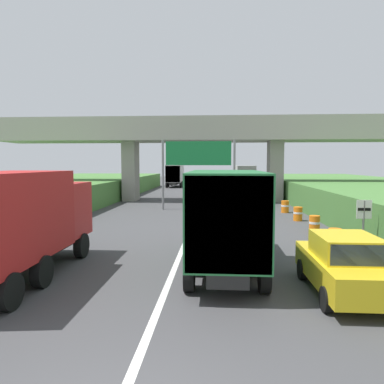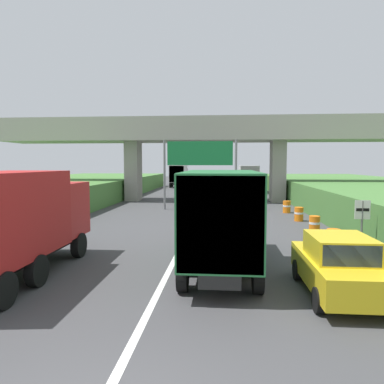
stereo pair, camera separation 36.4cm
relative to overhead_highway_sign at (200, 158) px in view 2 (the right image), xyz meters
name	(u,v)px [view 2 (the right image)]	position (x,y,z in m)	size (l,w,h in m)	color
lane_centre_stripe	(200,209)	(0.00, 0.51, -4.12)	(0.20, 89.81, 0.01)	white
overpass_bridge	(204,139)	(0.00, 6.74, 1.99)	(40.00, 4.80, 8.06)	#9E998E
overhead_highway_sign	(200,158)	(0.00, 0.00, 0.00)	(5.88, 0.18, 5.56)	slate
speed_limit_sign	(362,219)	(7.40, -13.72, -2.65)	(0.60, 0.08, 2.23)	slate
truck_orange	(248,177)	(5.11, 18.65, -2.20)	(2.44, 7.30, 3.44)	black
truck_red	(12,219)	(-4.79, -17.78, -2.20)	(2.44, 7.30, 3.44)	black
truck_silver	(179,175)	(-5.12, 28.19, -2.20)	(2.44, 7.30, 3.44)	black
truck_green	(221,214)	(1.77, -16.12, -2.20)	(2.44, 7.30, 3.44)	black
car_yellow	(338,266)	(5.03, -18.39, -3.27)	(1.86, 4.10, 1.72)	gold
construction_barrel_0	(376,265)	(6.72, -16.78, -3.67)	(0.57, 0.57, 0.90)	orange
construction_barrel_1	(333,239)	(6.56, -12.90, -3.67)	(0.57, 0.57, 0.90)	orange
construction_barrel_2	(314,224)	(6.73, -9.02, -3.67)	(0.57, 0.57, 0.90)	orange
construction_barrel_3	(299,214)	(6.72, -5.15, -3.67)	(0.57, 0.57, 0.90)	orange
construction_barrel_4	(287,207)	(6.62, -1.27, -3.67)	(0.57, 0.57, 0.90)	orange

